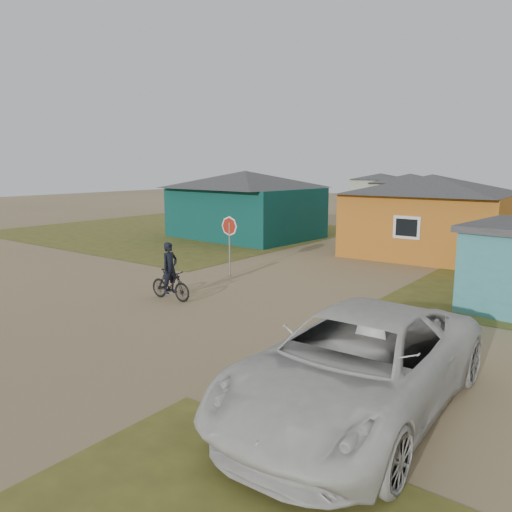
{
  "coord_description": "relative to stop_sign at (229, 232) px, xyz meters",
  "views": [
    {
      "loc": [
        10.35,
        -10.16,
        4.31
      ],
      "look_at": [
        0.32,
        3.0,
        1.3
      ],
      "focal_mm": 35.0,
      "sensor_mm": 36.0,
      "label": 1
    }
  ],
  "objects": [
    {
      "name": "cyclist",
      "position": [
        0.8,
        -3.92,
        -1.06
      ],
      "size": [
        1.68,
        0.61,
        1.89
      ],
      "color": "black",
      "rests_on": "ground"
    },
    {
      "name": "house_pale_north",
      "position": [
        -11.8,
        41.41,
        0.01
      ],
      "size": [
        6.28,
        5.81,
        3.4
      ],
      "color": "#99A28B",
      "rests_on": "ground"
    },
    {
      "name": "house_pale_west",
      "position": [
        -3.8,
        29.41,
        0.11
      ],
      "size": [
        7.04,
        6.15,
        3.6
      ],
      "color": "#99A28B",
      "rests_on": "ground"
    },
    {
      "name": "house_yellow",
      "position": [
        4.7,
        9.41,
        0.26
      ],
      "size": [
        7.72,
        6.76,
        3.9
      ],
      "color": "#B7691C",
      "rests_on": "ground"
    },
    {
      "name": "stop_sign",
      "position": [
        0.0,
        0.0,
        0.0
      ],
      "size": [
        0.73,
        0.34,
        2.37
      ],
      "color": "gray",
      "rests_on": "ground"
    },
    {
      "name": "house_teal",
      "position": [
        -6.3,
        8.91,
        0.31
      ],
      "size": [
        8.93,
        7.08,
        4.0
      ],
      "color": "#0A3733",
      "rests_on": "ground"
    },
    {
      "name": "vehicle",
      "position": [
        8.97,
        -7.13,
        -0.85
      ],
      "size": [
        3.13,
        6.51,
        1.79
      ],
      "primitive_type": "imported",
      "rotation": [
        0.0,
        0.0,
        0.03
      ],
      "color": "silver",
      "rests_on": "ground"
    },
    {
      "name": "grass_nw",
      "position": [
        -11.8,
        8.41,
        -1.74
      ],
      "size": [
        20.0,
        18.0,
        0.0
      ],
      "primitive_type": "cube",
      "color": "olive",
      "rests_on": "ground"
    },
    {
      "name": "ground",
      "position": [
        2.2,
        -4.59,
        -1.75
      ],
      "size": [
        120.0,
        120.0,
        0.0
      ],
      "primitive_type": "plane",
      "color": "#957D56"
    }
  ]
}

